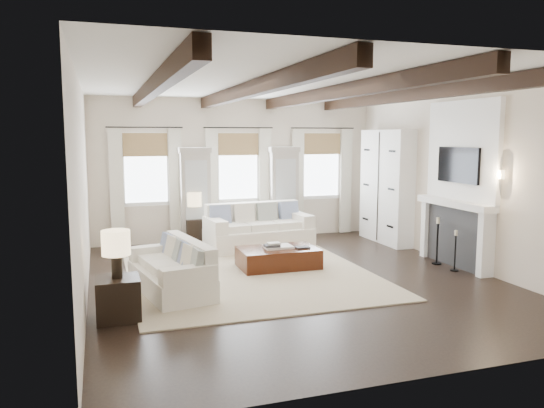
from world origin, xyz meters
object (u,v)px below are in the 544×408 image
object	(u,v)px
sofa_left	(174,271)
side_table_back	(194,232)
sofa_back	(258,230)
ottoman	(278,258)
side_table_front	(118,299)

from	to	relation	value
sofa_left	side_table_back	world-z (taller)	sofa_left
sofa_back	ottoman	xyz separation A→B (m)	(-0.16, -1.80, -0.19)
sofa_left	ottoman	bearing A→B (deg)	24.37
ottoman	side_table_back	bearing A→B (deg)	113.13
side_table_back	sofa_back	bearing A→B (deg)	-31.48
sofa_left	ottoman	size ratio (longest dim) A/B	1.41
sofa_back	side_table_back	world-z (taller)	sofa_back
sofa_back	sofa_left	world-z (taller)	sofa_back
sofa_back	side_table_front	world-z (taller)	sofa_back
sofa_back	side_table_front	xyz separation A→B (m)	(-3.00, -3.69, -0.10)
ottoman	side_table_back	size ratio (longest dim) A/B	2.46
side_table_front	side_table_back	bearing A→B (deg)	68.27
side_table_back	ottoman	bearing A→B (deg)	-67.26
sofa_back	sofa_left	distance (m)	3.44
ottoman	side_table_front	world-z (taller)	side_table_front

